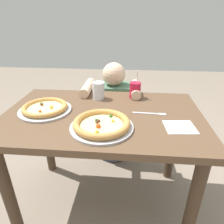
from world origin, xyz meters
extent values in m
plane|color=gray|center=(0.00, 0.00, 0.00)|extent=(8.00, 8.00, 0.00)
cube|color=brown|center=(0.00, 0.00, 0.73)|extent=(1.21, 0.77, 0.04)
cylinder|color=#443122|center=(-0.53, -0.31, 0.35)|extent=(0.07, 0.07, 0.71)
cylinder|color=#443122|center=(0.53, -0.31, 0.35)|extent=(0.07, 0.07, 0.71)
cylinder|color=#443122|center=(-0.53, 0.31, 0.35)|extent=(0.07, 0.07, 0.71)
cylinder|color=#443122|center=(0.53, 0.31, 0.35)|extent=(0.07, 0.07, 0.71)
cylinder|color=#B7B7BC|center=(0.02, -0.18, 0.76)|extent=(0.34, 0.34, 0.01)
cylinder|color=#EFD68C|center=(0.02, -0.18, 0.77)|extent=(0.23, 0.23, 0.01)
torus|color=#C68C47|center=(0.02, -0.18, 0.78)|extent=(0.31, 0.31, 0.04)
sphere|color=brown|center=(0.00, -0.15, 0.78)|extent=(0.02, 0.02, 0.02)
sphere|color=brown|center=(-0.01, -0.16, 0.78)|extent=(0.02, 0.02, 0.02)
sphere|color=#2D6623|center=(0.06, -0.09, 0.78)|extent=(0.02, 0.02, 0.02)
sphere|color=#BF4C19|center=(0.01, -0.21, 0.78)|extent=(0.03, 0.03, 0.03)
sphere|color=gold|center=(0.08, -0.14, 0.78)|extent=(0.02, 0.02, 0.02)
sphere|color=#2D6623|center=(-0.01, -0.14, 0.78)|extent=(0.02, 0.02, 0.02)
sphere|color=gold|center=(0.01, -0.26, 0.78)|extent=(0.02, 0.02, 0.02)
cylinder|color=#B7B7BC|center=(-0.36, 0.00, 0.76)|extent=(0.32, 0.32, 0.01)
cylinder|color=#EFD68C|center=(-0.36, 0.00, 0.77)|extent=(0.22, 0.22, 0.01)
torus|color=#C68C47|center=(-0.36, 0.00, 0.78)|extent=(0.28, 0.28, 0.03)
sphere|color=#BF4C19|center=(-0.37, -0.06, 0.78)|extent=(0.02, 0.02, 0.02)
sphere|color=brown|center=(-0.39, 0.03, 0.78)|extent=(0.02, 0.02, 0.02)
sphere|color=#2D6623|center=(-0.40, 0.04, 0.78)|extent=(0.02, 0.02, 0.02)
sphere|color=gold|center=(-0.32, 0.01, 0.78)|extent=(0.02, 0.02, 0.02)
sphere|color=gold|center=(-0.32, -0.01, 0.78)|extent=(0.02, 0.02, 0.02)
cylinder|color=red|center=(0.20, 0.28, 0.81)|extent=(0.08, 0.08, 0.11)
cylinder|color=white|center=(0.21, 0.28, 0.90)|extent=(0.02, 0.02, 0.10)
cylinder|color=silver|center=(-0.06, 0.23, 0.81)|extent=(0.08, 0.08, 0.12)
cube|color=white|center=(-0.05, 0.24, 0.84)|extent=(0.03, 0.03, 0.03)
cube|color=white|center=(-0.05, 0.24, 0.85)|extent=(0.02, 0.02, 0.02)
cube|color=white|center=(0.44, -0.13, 0.75)|extent=(0.17, 0.16, 0.00)
cube|color=silver|center=(0.26, 0.02, 0.75)|extent=(0.16, 0.02, 0.00)
cube|color=silver|center=(0.36, 0.01, 0.75)|extent=(0.05, 0.03, 0.00)
cylinder|color=#333847|center=(0.02, 0.59, 0.23)|extent=(0.33, 0.33, 0.45)
cube|color=#4C7259|center=(0.02, 0.59, 0.59)|extent=(0.41, 0.22, 0.29)
sphere|color=beige|center=(0.02, 0.59, 0.83)|extent=(0.20, 0.20, 0.20)
cylinder|color=beige|center=(-0.16, 0.36, 0.79)|extent=(0.07, 0.28, 0.07)
cylinder|color=beige|center=(0.21, 0.36, 0.79)|extent=(0.07, 0.28, 0.07)
camera|label=1|loc=(0.15, -1.09, 1.30)|focal=32.27mm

